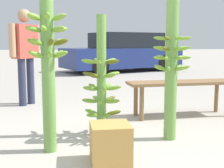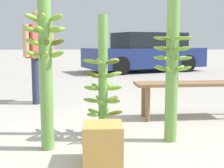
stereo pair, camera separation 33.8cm
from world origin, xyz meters
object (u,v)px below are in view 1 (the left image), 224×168
at_px(banana_stalk_center, 102,81).
at_px(banana_stalk_right, 171,60).
at_px(banana_stalk_left, 48,57).
at_px(produce_crate, 110,143).
at_px(market_bench, 182,86).
at_px(parked_car, 123,53).
at_px(vendor_person, 25,49).

distance_m(banana_stalk_center, banana_stalk_right, 0.81).
height_order(banana_stalk_left, banana_stalk_right, banana_stalk_left).
distance_m(banana_stalk_right, produce_crate, 1.17).
distance_m(banana_stalk_center, market_bench, 1.46).
bearing_deg(parked_car, produce_crate, 147.45).
xyz_separation_m(vendor_person, parked_car, (2.74, 5.82, -0.28)).
height_order(banana_stalk_left, vendor_person, banana_stalk_left).
height_order(banana_stalk_right, market_bench, banana_stalk_right).
bearing_deg(market_bench, produce_crate, -132.02).
relative_size(banana_stalk_right, parked_car, 0.38).
bearing_deg(banana_stalk_left, produce_crate, -33.16).
distance_m(banana_stalk_right, market_bench, 1.22).
height_order(banana_stalk_right, parked_car, banana_stalk_right).
bearing_deg(banana_stalk_left, parked_car, 74.83).
bearing_deg(parked_car, banana_stalk_left, 143.36).
bearing_deg(banana_stalk_center, produce_crate, -91.07).
bearing_deg(parked_car, banana_stalk_right, 151.87).
bearing_deg(produce_crate, market_bench, 51.40).
distance_m(market_bench, produce_crate, 2.03).
relative_size(banana_stalk_center, vendor_person, 0.85).
xyz_separation_m(banana_stalk_center, market_bench, (1.24, 0.75, -0.20)).
relative_size(market_bench, produce_crate, 4.54).
distance_m(banana_stalk_center, produce_crate, 0.95).
distance_m(banana_stalk_right, parked_car, 8.07).
xyz_separation_m(banana_stalk_right, produce_crate, (-0.74, -0.56, -0.70)).
height_order(banana_stalk_center, banana_stalk_right, banana_stalk_right).
xyz_separation_m(banana_stalk_left, market_bench, (1.81, 1.22, -0.49)).
bearing_deg(vendor_person, banana_stalk_center, -114.42).
bearing_deg(produce_crate, vendor_person, 110.97).
xyz_separation_m(vendor_person, produce_crate, (1.06, -2.76, -0.77)).
bearing_deg(banana_stalk_right, produce_crate, -142.86).
xyz_separation_m(banana_stalk_center, banana_stalk_right, (0.73, -0.27, 0.24)).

